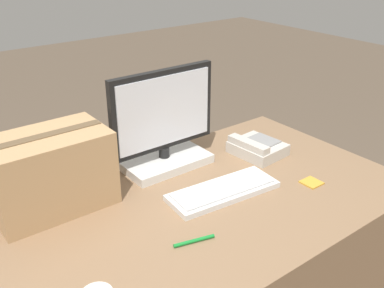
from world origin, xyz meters
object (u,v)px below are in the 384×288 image
at_px(monitor, 164,130).
at_px(sticky_note_pad, 311,183).
at_px(desk_phone, 257,148).
at_px(pen_marker, 194,241).
at_px(cardboard_box, 50,172).
at_px(keyboard, 223,191).

height_order(monitor, sticky_note_pad, monitor).
distance_m(monitor, desk_phone, 0.43).
height_order(monitor, pen_marker, monitor).
height_order(cardboard_box, sticky_note_pad, cardboard_box).
bearing_deg(sticky_note_pad, cardboard_box, 151.96).
relative_size(keyboard, sticky_note_pad, 6.20).
distance_m(keyboard, desk_phone, 0.37).
bearing_deg(keyboard, desk_phone, 31.00).
bearing_deg(desk_phone, keyboard, -159.12).
height_order(keyboard, desk_phone, desk_phone).
relative_size(keyboard, pen_marker, 3.21).
bearing_deg(cardboard_box, monitor, 2.49).
xyz_separation_m(desk_phone, cardboard_box, (-0.86, 0.14, 0.11)).
height_order(pen_marker, sticky_note_pad, pen_marker).
height_order(monitor, keyboard, monitor).
distance_m(cardboard_box, sticky_note_pad, 0.98).
bearing_deg(sticky_note_pad, pen_marker, -178.69).
distance_m(monitor, keyboard, 0.36).
distance_m(pen_marker, sticky_note_pad, 0.59).
relative_size(monitor, cardboard_box, 1.16).
bearing_deg(desk_phone, pen_marker, -156.22).
distance_m(monitor, sticky_note_pad, 0.62).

